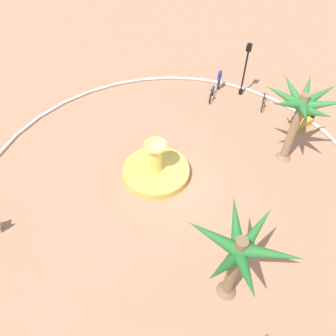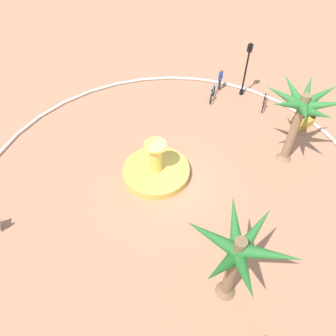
{
  "view_description": "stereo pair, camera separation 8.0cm",
  "coord_description": "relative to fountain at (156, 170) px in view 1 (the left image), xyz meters",
  "views": [
    {
      "loc": [
        -3.84,
        10.46,
        13.18
      ],
      "look_at": [
        0.33,
        -0.08,
        1.0
      ],
      "focal_mm": 34.33,
      "sensor_mm": 36.0,
      "label": 1
    },
    {
      "loc": [
        -3.91,
        10.43,
        13.18
      ],
      "look_at": [
        0.33,
        -0.08,
        1.0
      ],
      "focal_mm": 34.33,
      "sensor_mm": 36.0,
      "label": 2
    }
  ],
  "objects": [
    {
      "name": "ground_plane",
      "position": [
        -1.1,
        0.26,
        -0.32
      ],
      "size": [
        80.0,
        80.0,
        0.0
      ],
      "primitive_type": "plane",
      "color": "tan"
    },
    {
      "name": "bicycle_red_frame",
      "position": [
        -0.8,
        -7.98,
        0.06
      ],
      "size": [
        0.44,
        1.72,
        0.94
      ],
      "color": "black",
      "rests_on": "ground"
    },
    {
      "name": "fountain",
      "position": [
        0.0,
        0.0,
        0.0
      ],
      "size": [
        3.64,
        3.64,
        2.26
      ],
      "color": "gold",
      "rests_on": "ground"
    },
    {
      "name": "lamppost",
      "position": [
        -2.57,
        -9.34,
        1.92
      ],
      "size": [
        0.32,
        0.32,
        3.83
      ],
      "color": "black",
      "rests_on": "ground"
    },
    {
      "name": "plaza_curb",
      "position": [
        -1.1,
        0.26,
        -0.22
      ],
      "size": [
        20.89,
        20.89,
        0.2
      ],
      "primitive_type": "torus",
      "color": "silver",
      "rests_on": "ground"
    },
    {
      "name": "bicycle_by_lamppost",
      "position": [
        -4.29,
        -8.36,
        0.06
      ],
      "size": [
        0.44,
        1.72,
        0.94
      ],
      "color": "black",
      "rests_on": "ground"
    },
    {
      "name": "palm_tree_near_fountain",
      "position": [
        -6.32,
        -3.92,
        3.17
      ],
      "size": [
        4.07,
        4.08,
        4.56
      ],
      "color": "#8E6B4C",
      "rests_on": "ground"
    },
    {
      "name": "palm_tree_by_curb",
      "position": [
        -5.23,
        4.88,
        2.8
      ],
      "size": [
        4.03,
        3.8,
        4.28
      ],
      "color": "brown",
      "rests_on": "ground"
    },
    {
      "name": "person_cyclist_photo",
      "position": [
        -0.93,
        -9.29,
        0.6
      ],
      "size": [
        0.23,
        0.53,
        1.65
      ],
      "color": "#33333D",
      "rests_on": "ground"
    },
    {
      "name": "bench_east",
      "position": [
        -6.92,
        -7.14,
        0.03
      ],
      "size": [
        1.39,
        1.56,
        1.0
      ],
      "color": "gold",
      "rests_on": "ground"
    }
  ]
}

